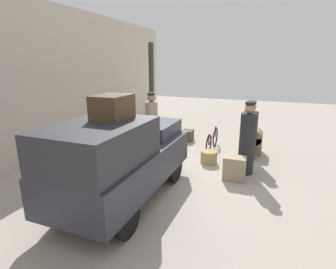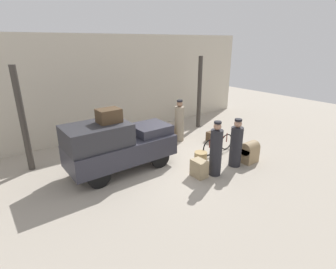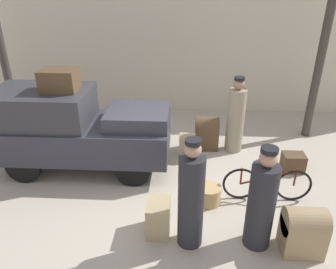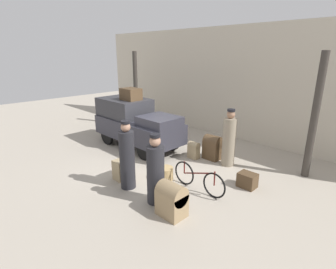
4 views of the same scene
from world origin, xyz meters
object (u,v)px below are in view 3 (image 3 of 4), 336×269
object	(u,v)px
trunk_on_truck_roof	(60,80)
suitcase_tan_flat	(187,144)
wicker_basket	(208,195)
suitcase_small_leather	(303,230)
trunk_large_brown	(158,217)
truck	(76,127)
trunk_barrel_dark	(207,132)
porter_standing_middle	(261,203)
trunk_wicker_pale	(293,162)
bicycle	(267,184)
conductor_in_dark_uniform	(236,118)
porter_lifting_near_truck	(191,199)

from	to	relation	value
trunk_on_truck_roof	suitcase_tan_flat	bearing A→B (deg)	13.57
wicker_basket	suitcase_small_leather	world-z (taller)	suitcase_small_leather
trunk_large_brown	suitcase_small_leather	bearing A→B (deg)	-7.65
truck	trunk_barrel_dark	bearing A→B (deg)	20.05
trunk_large_brown	trunk_on_truck_roof	bearing A→B (deg)	136.98
porter_standing_middle	truck	bearing A→B (deg)	148.35
trunk_barrel_dark	wicker_basket	bearing A→B (deg)	-91.73
trunk_wicker_pale	trunk_barrel_dark	size ratio (longest dim) A/B	0.56
bicycle	conductor_in_dark_uniform	world-z (taller)	conductor_in_dark_uniform
wicker_basket	conductor_in_dark_uniform	xyz separation A→B (m)	(0.72, 2.12, 0.67)
porter_standing_middle	trunk_on_truck_roof	size ratio (longest dim) A/B	2.45
trunk_wicker_pale	suitcase_tan_flat	distance (m)	2.38
truck	wicker_basket	xyz separation A→B (m)	(2.78, -1.15, -0.79)
truck	trunk_on_truck_roof	bearing A→B (deg)	-180.00
truck	trunk_barrel_dark	world-z (taller)	truck
bicycle	suitcase_tan_flat	bearing A→B (deg)	132.84
trunk_on_truck_roof	trunk_wicker_pale	bearing A→B (deg)	1.00
bicycle	trunk_barrel_dark	size ratio (longest dim) A/B	1.99
truck	conductor_in_dark_uniform	bearing A→B (deg)	15.54
bicycle	suitcase_small_leather	xyz separation A→B (m)	(0.27, -1.28, 0.06)
porter_lifting_near_truck	suitcase_tan_flat	world-z (taller)	porter_lifting_near_truck
trunk_barrel_dark	trunk_on_truck_roof	bearing A→B (deg)	-161.21
suitcase_tan_flat	suitcase_small_leather	bearing A→B (deg)	-58.60
wicker_basket	porter_standing_middle	distance (m)	1.37
porter_lifting_near_truck	trunk_wicker_pale	world-z (taller)	porter_lifting_near_truck
bicycle	trunk_on_truck_roof	xyz separation A→B (m)	(-4.08, 1.00, 1.65)
truck	trunk_on_truck_roof	distance (m)	1.05
wicker_basket	suitcase_tan_flat	bearing A→B (deg)	103.03
trunk_wicker_pale	porter_lifting_near_truck	bearing A→B (deg)	-134.87
truck	bicycle	bearing A→B (deg)	-14.44
porter_lifting_near_truck	trunk_on_truck_roof	xyz separation A→B (m)	(-2.63, 2.18, 1.15)
conductor_in_dark_uniform	trunk_on_truck_roof	distance (m)	4.00
truck	wicker_basket	distance (m)	3.11
porter_standing_middle	trunk_barrel_dark	size ratio (longest dim) A/B	2.08
suitcase_small_leather	trunk_wicker_pale	bearing A→B (deg)	76.96
trunk_large_brown	porter_standing_middle	bearing A→B (deg)	-6.31
suitcase_small_leather	porter_lifting_near_truck	bearing A→B (deg)	176.99
conductor_in_dark_uniform	porter_standing_middle	size ratio (longest dim) A/B	1.06
wicker_basket	porter_standing_middle	world-z (taller)	porter_standing_middle
wicker_basket	suitcase_tan_flat	distance (m)	1.82
truck	suitcase_tan_flat	size ratio (longest dim) A/B	6.15
trunk_wicker_pale	trunk_large_brown	bearing A→B (deg)	-143.41
conductor_in_dark_uniform	trunk_large_brown	xyz separation A→B (m)	(-1.59, -2.95, -0.55)
suitcase_small_leather	bicycle	bearing A→B (deg)	101.78
truck	suitcase_small_leather	size ratio (longest dim) A/B	4.62
porter_lifting_near_truck	trunk_barrel_dark	world-z (taller)	porter_lifting_near_truck
trunk_wicker_pale	trunk_barrel_dark	bearing A→B (deg)	152.60
bicycle	wicker_basket	world-z (taller)	bicycle
bicycle	wicker_basket	bearing A→B (deg)	-172.11
conductor_in_dark_uniform	trunk_barrel_dark	world-z (taller)	conductor_in_dark_uniform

